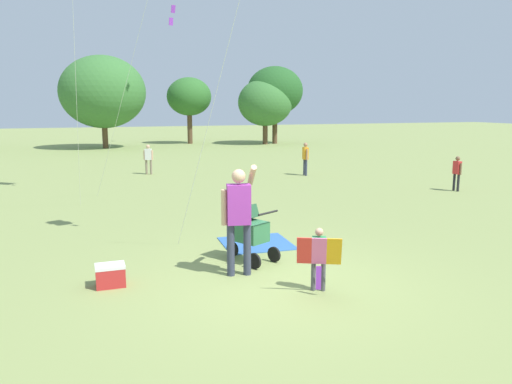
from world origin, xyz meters
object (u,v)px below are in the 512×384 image
person_adult_flyer (239,212)px  stroller (248,228)px  person_couple_left (148,157)px  child_with_butterfly_kite (319,254)px  picnic_blanket (256,243)px  person_sitting_far (305,156)px  person_red_shirt (457,171)px  cooler_box (110,275)px

person_adult_flyer → stroller: 0.91m
person_adult_flyer → person_couple_left: 12.84m
person_adult_flyer → person_couple_left: person_adult_flyer is taller
child_with_butterfly_kite → stroller: (-0.52, 1.79, 0.01)m
picnic_blanket → person_sitting_far: bearing=59.4°
person_sitting_far → stroller: bearing=-120.3°
stroller → person_sitting_far: 11.31m
child_with_butterfly_kite → person_red_shirt: 10.57m
person_sitting_far → person_couple_left: bearing=157.9°
stroller → picnic_blanket: bearing=62.5°
person_couple_left → picnic_blanket: 11.21m
cooler_box → person_sitting_far: bearing=51.6°
stroller → person_couple_left: size_ratio=0.90×
person_adult_flyer → cooler_box: bearing=175.3°
child_with_butterfly_kite → person_adult_flyer: (-0.91, 1.11, 0.48)m
person_adult_flyer → stroller: size_ratio=1.70×
person_red_shirt → cooler_box: (-11.25, -5.26, -0.50)m
stroller → person_adult_flyer: bearing=-119.4°
child_with_butterfly_kite → person_couple_left: size_ratio=0.81×
person_sitting_far → cooler_box: bearing=-128.4°
stroller → person_red_shirt: bearing=28.3°
person_adult_flyer → cooler_box: person_adult_flyer is taller
person_red_shirt → person_couple_left: person_couple_left is taller
person_red_shirt → person_adult_flyer: bearing=-149.5°
child_with_butterfly_kite → picnic_blanket: 2.84m
stroller → person_red_shirt: person_red_shirt is taller
picnic_blanket → cooler_box: size_ratio=3.05×
stroller → person_couple_left: bearing=90.9°
person_red_shirt → cooler_box: 12.43m
person_adult_flyer → person_couple_left: size_ratio=1.53×
cooler_box → person_couple_left: bearing=80.0°
person_red_shirt → cooler_box: person_red_shirt is taller
person_adult_flyer → stroller: (0.38, 0.68, -0.46)m
stroller → picnic_blanket: 1.27m
person_couple_left → child_with_butterfly_kite: bearing=-87.0°
child_with_butterfly_kite → person_couple_left: bearing=93.0°
cooler_box → stroller: bearing=11.8°
person_adult_flyer → picnic_blanket: bearing=61.7°
child_with_butterfly_kite → person_red_shirt: size_ratio=0.85×
person_red_shirt → person_sitting_far: (-3.12, 5.01, 0.10)m
person_red_shirt → person_couple_left: (-9.02, 7.41, 0.04)m
person_adult_flyer → child_with_butterfly_kite: bearing=-50.8°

